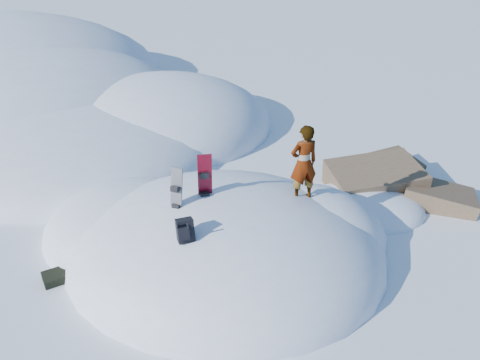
# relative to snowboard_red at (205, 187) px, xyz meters

# --- Properties ---
(ground) EXTENTS (120.00, 120.00, 0.00)m
(ground) POSITION_rel_snowboard_red_xyz_m (0.42, -0.06, -1.67)
(ground) COLOR white
(ground) RESTS_ON ground
(snow_mound) EXTENTS (8.00, 6.00, 3.00)m
(snow_mound) POSITION_rel_snowboard_red_xyz_m (0.24, 0.18, -1.67)
(snow_mound) COLOR white
(snow_mound) RESTS_ON ground
(snow_ridge) EXTENTS (21.50, 18.50, 6.40)m
(snow_ridge) POSITION_rel_snowboard_red_xyz_m (-10.02, 9.79, -1.67)
(snow_ridge) COLOR white
(snow_ridge) RESTS_ON ground
(rock_outcrop) EXTENTS (4.68, 4.41, 1.68)m
(rock_outcrop) POSITION_rel_snowboard_red_xyz_m (4.13, 2.95, -1.65)
(rock_outcrop) COLOR brown
(rock_outcrop) RESTS_ON ground
(snowboard_red) EXTENTS (0.34, 0.29, 1.57)m
(snowboard_red) POSITION_rel_snowboard_red_xyz_m (0.00, 0.00, 0.00)
(snowboard_red) COLOR red
(snowboard_red) RESTS_ON snow_mound
(snowboard_dark) EXTENTS (0.31, 0.30, 1.35)m
(snowboard_dark) POSITION_rel_snowboard_red_xyz_m (-0.50, -0.45, -0.08)
(snowboard_dark) COLOR black
(snowboard_dark) RESTS_ON snow_mound
(backpack) EXTENTS (0.41, 0.45, 0.51)m
(backpack) POSITION_rel_snowboard_red_xyz_m (-0.10, -1.41, -0.16)
(backpack) COLOR black
(backpack) RESTS_ON snow_mound
(gear_pile) EXTENTS (0.84, 0.72, 0.22)m
(gear_pile) POSITION_rel_snowboard_red_xyz_m (-2.80, -1.29, -1.56)
(gear_pile) COLOR black
(gear_pile) RESTS_ON ground
(person) EXTENTS (0.73, 0.64, 1.69)m
(person) POSITION_rel_snowboard_red_xyz_m (2.01, 0.55, 0.40)
(person) COLOR slate
(person) RESTS_ON snow_mound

